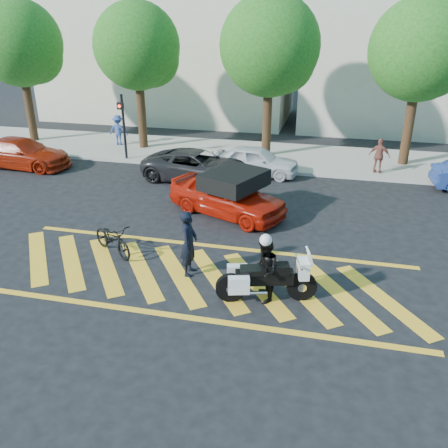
% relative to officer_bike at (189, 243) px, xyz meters
% --- Properties ---
extents(ground, '(90.00, 90.00, 0.00)m').
position_rel_officer_bike_xyz_m(ground, '(0.30, -0.12, -0.94)').
color(ground, black).
rests_on(ground, ground).
extents(sidewalk, '(60.00, 5.00, 0.15)m').
position_rel_officer_bike_xyz_m(sidewalk, '(0.30, 11.88, -0.86)').
color(sidewalk, '#9E998E').
rests_on(sidewalk, ground).
extents(crosswalk, '(12.33, 4.00, 0.01)m').
position_rel_officer_bike_xyz_m(crosswalk, '(0.26, -0.12, -0.93)').
color(crosswalk, yellow).
rests_on(crosswalk, ground).
extents(building_left, '(16.00, 8.00, 10.00)m').
position_rel_officer_bike_xyz_m(building_left, '(-7.70, 20.88, 4.06)').
color(building_left, beige).
rests_on(building_left, ground).
extents(building_right, '(16.00, 8.00, 11.00)m').
position_rel_officer_bike_xyz_m(building_right, '(9.30, 20.88, 4.56)').
color(building_right, beige).
rests_on(building_right, ground).
extents(tree_far_left, '(4.40, 4.40, 7.41)m').
position_rel_officer_bike_xyz_m(tree_far_left, '(-12.58, 11.94, 4.11)').
color(tree_far_left, black).
rests_on(tree_far_left, ground).
extents(tree_left, '(4.20, 4.20, 7.26)m').
position_rel_officer_bike_xyz_m(tree_left, '(-6.08, 11.94, 4.06)').
color(tree_left, black).
rests_on(tree_left, ground).
extents(tree_center, '(4.60, 4.60, 7.56)m').
position_rel_officer_bike_xyz_m(tree_center, '(0.42, 11.94, 4.16)').
color(tree_center, black).
rests_on(tree_center, ground).
extents(tree_right, '(4.40, 4.40, 7.41)m').
position_rel_officer_bike_xyz_m(tree_right, '(6.92, 11.94, 4.11)').
color(tree_right, black).
rests_on(tree_right, ground).
extents(signal_pole, '(0.28, 0.43, 3.20)m').
position_rel_officer_bike_xyz_m(signal_pole, '(-6.20, 9.61, 0.98)').
color(signal_pole, black).
rests_on(signal_pole, ground).
extents(officer_bike, '(0.47, 0.70, 1.87)m').
position_rel_officer_bike_xyz_m(officer_bike, '(0.00, 0.00, 0.00)').
color(officer_bike, black).
rests_on(officer_bike, ground).
extents(bicycle, '(1.89, 1.54, 0.97)m').
position_rel_officer_bike_xyz_m(bicycle, '(-2.59, 0.63, -0.45)').
color(bicycle, black).
rests_on(bicycle, ground).
extents(police_motorcycle, '(2.50, 1.15, 1.12)m').
position_rel_officer_bike_xyz_m(police_motorcycle, '(2.23, -0.85, -0.33)').
color(police_motorcycle, black).
rests_on(police_motorcycle, ground).
extents(officer_moto, '(0.84, 0.96, 1.69)m').
position_rel_officer_bike_xyz_m(officer_moto, '(2.21, -0.84, -0.09)').
color(officer_moto, black).
rests_on(officer_moto, ground).
extents(red_convertible, '(4.72, 3.37, 1.49)m').
position_rel_officer_bike_xyz_m(red_convertible, '(0.06, 4.35, -0.19)').
color(red_convertible, '#A91607').
rests_on(red_convertible, ground).
extents(parked_far_left, '(3.78, 1.44, 1.23)m').
position_rel_officer_bike_xyz_m(parked_far_left, '(-11.20, 7.81, -0.32)').
color(parked_far_left, '#B8BAC0').
rests_on(parked_far_left, ground).
extents(parked_left, '(4.64, 2.00, 1.33)m').
position_rel_officer_bike_xyz_m(parked_left, '(-10.50, 7.68, -0.27)').
color(parked_left, '#9C1E09').
rests_on(parked_left, ground).
extents(parked_mid_left, '(4.96, 2.77, 1.31)m').
position_rel_officer_bike_xyz_m(parked_mid_left, '(-2.01, 7.68, -0.28)').
color(parked_mid_left, black).
rests_on(parked_mid_left, ground).
extents(parked_mid_right, '(3.88, 1.77, 1.29)m').
position_rel_officer_bike_xyz_m(parked_mid_right, '(0.27, 9.08, -0.29)').
color(parked_mid_right, silver).
rests_on(parked_mid_right, ground).
extents(pedestrian_left, '(1.04, 0.63, 1.57)m').
position_rel_officer_bike_xyz_m(pedestrian_left, '(-7.65, 12.00, 0.00)').
color(pedestrian_left, '#344D90').
rests_on(pedestrian_left, sidewalk).
extents(pedestrian_right, '(0.97, 0.60, 1.54)m').
position_rel_officer_bike_xyz_m(pedestrian_right, '(5.55, 10.13, -0.02)').
color(pedestrian_right, '#925042').
rests_on(pedestrian_right, sidewalk).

